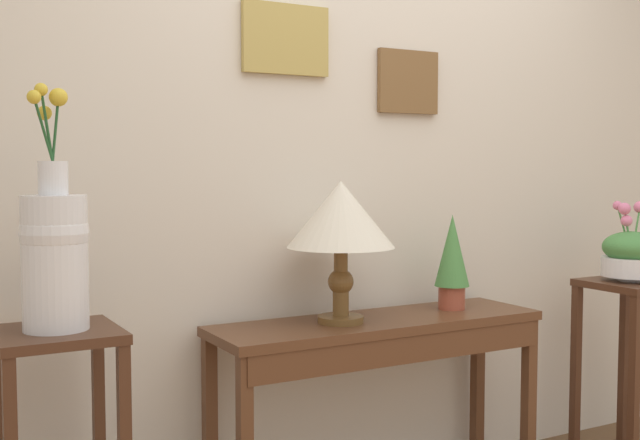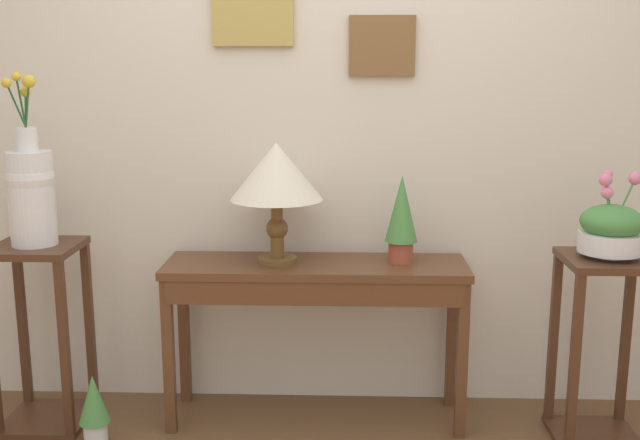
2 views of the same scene
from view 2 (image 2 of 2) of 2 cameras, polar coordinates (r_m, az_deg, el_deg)
name	(u,v)px [view 2 (image 2 of 2)]	position (r m, az deg, el deg)	size (l,w,h in m)	color
back_wall_with_art	(327,101)	(3.42, 0.52, 8.99)	(9.00, 0.13, 2.80)	beige
console_table	(316,287)	(3.26, -0.34, -5.11)	(1.30, 0.38, 0.72)	#56331E
table_lamp	(276,175)	(3.19, -3.31, 3.40)	(0.40, 0.40, 0.52)	brown
potted_plant_on_console	(402,216)	(3.24, 6.18, 0.34)	(0.14, 0.14, 0.38)	#9E4733
pedestal_stand_left	(42,336)	(3.53, -20.23, -8.19)	(0.35, 0.35, 0.81)	#472819
flower_vase_tall_left	(31,188)	(3.37, -21.01, 2.28)	(0.20, 0.20, 0.72)	silver
pedestal_stand_right	(601,351)	(3.36, 20.47, -9.28)	(0.35, 0.35, 0.80)	#472819
planter_bowl_wide_right	(611,228)	(3.22, 21.13, -0.59)	(0.25, 0.25, 0.34)	silver
potted_plant_floor	(94,407)	(3.34, -16.70, -13.39)	(0.13, 0.13, 0.31)	silver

